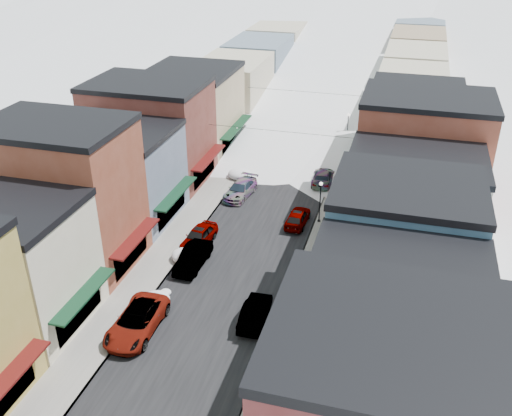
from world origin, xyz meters
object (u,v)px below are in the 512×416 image
Objects in this scene: car_white_suv at (137,321)px; car_green_sedan at (255,312)px; car_dark_hatch at (193,257)px; streetlamp_near at (320,197)px; fire_hydrant at (263,374)px; car_silver_sedan at (199,236)px; trash_can at (302,296)px.

car_white_suv is 1.31× the size of car_green_sedan.
streetlamp_near is at bearing 50.10° from car_dark_hatch.
streetlamp_near is at bearing -99.25° from car_green_sedan.
fire_hydrant is (9.93, -2.21, -0.37)m from car_white_suv.
streetlamp_near reaches higher than car_green_sedan.
car_white_suv reaches higher than car_green_sedan.
car_silver_sedan is at bearing -144.93° from streetlamp_near.
car_white_suv is 21.69m from streetlamp_near.
car_green_sedan reaches higher than fire_hydrant.
streetlamp_near reaches higher than car_silver_sedan.
trash_can is at bearing -137.16° from car_green_sedan.
trash_can is (2.90, 2.92, -0.09)m from car_green_sedan.
car_silver_sedan is 3.56m from car_dark_hatch.
car_dark_hatch is at bearing 129.20° from fire_hydrant.
car_silver_sedan is at bearing 124.10° from fire_hydrant.
car_silver_sedan is 4.46× the size of trash_can.
car_white_suv is 5.81× the size of trash_can.
trash_can is (10.70, 6.30, -0.17)m from car_white_suv.
car_white_suv is at bearing -116.79° from streetlamp_near.
fire_hydrant is at bearing -48.64° from car_silver_sedan.
streetlamp_near is (1.94, 15.90, 1.99)m from car_green_sedan.
car_dark_hatch is 14.44m from fire_hydrant.
car_silver_sedan is 12.34m from trash_can.
streetlamp_near is (-0.19, 21.50, 2.28)m from fire_hydrant.
car_white_suv is 10.18m from fire_hydrant.
car_green_sedan is at bearing -134.87° from trash_can.
car_silver_sedan is 0.95× the size of car_dark_hatch.
streetlamp_near reaches higher than fire_hydrant.
car_green_sedan is (7.80, -9.06, -0.03)m from car_silver_sedan.
fire_hydrant is (2.13, -5.60, -0.29)m from car_green_sedan.
car_silver_sedan is 17.71m from fire_hydrant.
car_dark_hatch reaches higher than trash_can.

